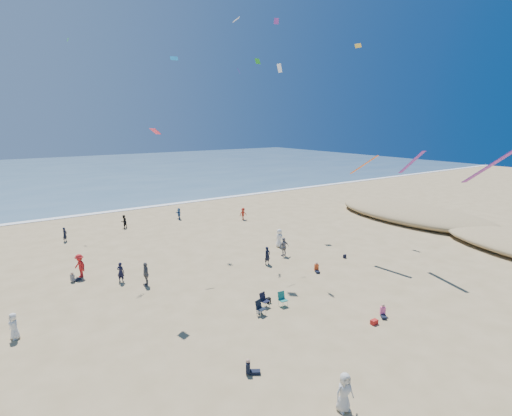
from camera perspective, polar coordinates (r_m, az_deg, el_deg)
ground at (r=20.81m, az=8.94°, el=-24.79°), size 220.00×220.00×0.00m
ocean at (r=108.13m, az=-28.47°, el=4.17°), size 220.00×100.00×0.06m
surf_line at (r=59.29m, az=-22.62°, el=-0.82°), size 220.00×1.20×0.08m
standing_flyers at (r=33.25m, az=-3.52°, el=-8.22°), size 29.88×41.32×1.95m
seated_group at (r=26.40m, az=1.75°, el=-14.95°), size 18.42×25.62×0.84m
chair_cluster at (r=27.75m, az=2.00°, el=-13.35°), size 2.70×1.54×1.00m
white_tote at (r=27.43m, az=0.46°, el=-14.36°), size 0.35×0.20×0.40m
black_backpack at (r=28.78m, az=1.78°, el=-13.04°), size 0.30×0.22×0.38m
cooler at (r=27.12m, az=16.53°, el=-15.35°), size 0.45×0.30×0.30m
navy_bag at (r=38.41m, az=12.56°, el=-6.75°), size 0.28×0.18×0.34m
kites_aloft at (r=33.36m, az=4.77°, el=17.15°), size 44.98×44.77×27.17m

